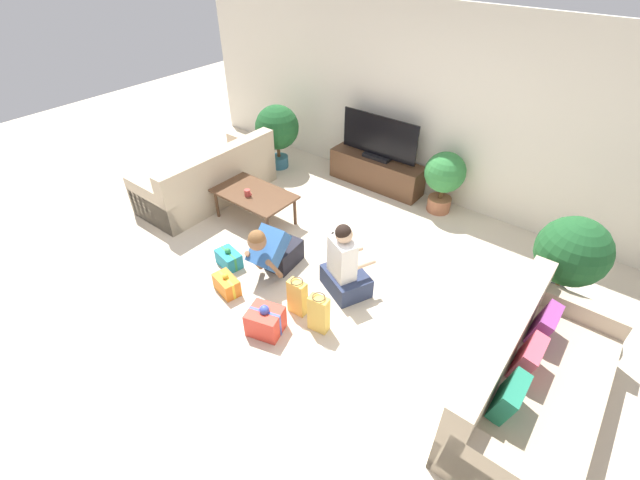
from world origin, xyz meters
TOP-DOWN VIEW (x-y plane):
  - ground_plane at (0.00, 0.00)m, footprint 16.00×16.00m
  - wall_back at (0.00, 2.63)m, footprint 8.40×0.06m
  - sofa_left at (-2.39, 0.54)m, footprint 0.91×2.00m
  - sofa_right at (2.39, -0.07)m, footprint 0.91×2.00m
  - coffee_table at (-1.41, 0.52)m, footprint 1.09×0.65m
  - tv_console at (-0.64, 2.36)m, footprint 1.49×0.39m
  - tv at (-0.64, 2.36)m, footprint 1.24×0.20m
  - potted_plant_corner_right at (2.24, 1.28)m, footprint 0.70×0.70m
  - potted_plant_corner_left at (-2.24, 1.89)m, footprint 0.70×0.70m
  - potted_plant_back_right at (0.45, 2.31)m, footprint 0.56×0.56m
  - person_kneeling at (-0.46, -0.13)m, footprint 0.40×0.78m
  - person_sitting at (0.35, 0.14)m, footprint 0.64×0.60m
  - dog at (0.01, 0.45)m, footprint 0.45×0.40m
  - gift_box_a at (0.08, -0.84)m, footprint 0.40×0.38m
  - gift_box_b at (-0.66, -0.70)m, footprint 0.35×0.25m
  - gift_box_c at (-0.98, -0.37)m, footprint 0.35×0.26m
  - gift_bag_a at (0.48, -0.48)m, footprint 0.22×0.15m
  - gift_bag_b at (0.16, -0.44)m, footprint 0.20×0.13m
  - mug at (-1.42, 0.42)m, footprint 0.12×0.08m

SIDE VIEW (x-z plane):
  - ground_plane at x=0.00m, z-range 0.00..0.00m
  - gift_box_c at x=-0.98m, z-range -0.03..0.23m
  - gift_box_b at x=-0.66m, z-range -0.03..0.24m
  - gift_box_a at x=0.08m, z-range -0.03..0.32m
  - gift_bag_b at x=0.16m, z-range -0.01..0.43m
  - dog at x=0.01m, z-range 0.05..0.38m
  - gift_bag_a at x=0.48m, z-range -0.01..0.44m
  - tv_console at x=-0.64m, z-range 0.00..0.47m
  - sofa_left at x=-2.39m, z-range -0.13..0.70m
  - sofa_right at x=2.39m, z-range -0.12..0.71m
  - person_sitting at x=0.35m, z-range -0.13..0.77m
  - person_kneeling at x=-0.46m, z-range -0.04..0.72m
  - coffee_table at x=-1.41m, z-range 0.18..0.61m
  - mug at x=-1.42m, z-range 0.44..0.53m
  - potted_plant_back_right at x=0.45m, z-range 0.11..0.99m
  - potted_plant_corner_left at x=-2.24m, z-range 0.14..1.19m
  - potted_plant_corner_right at x=2.24m, z-range 0.18..1.31m
  - tv at x=-0.64m, z-range 0.43..1.08m
  - wall_back at x=0.00m, z-range 0.00..2.60m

